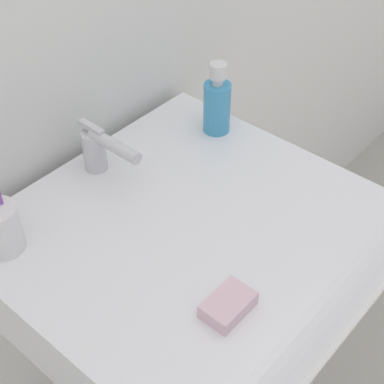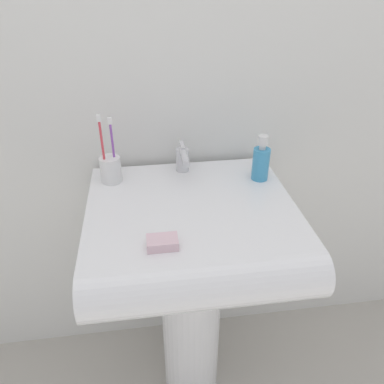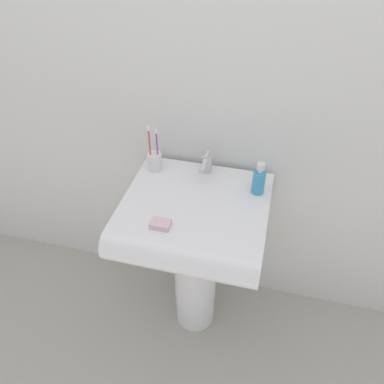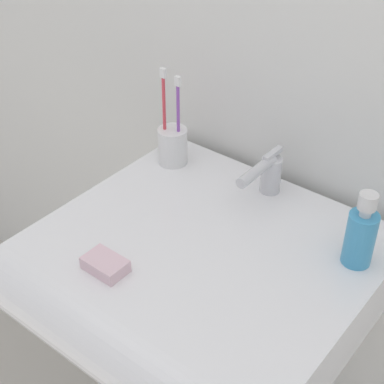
# 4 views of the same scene
# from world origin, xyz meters

# --- Properties ---
(ground_plane) EXTENTS (6.00, 6.00, 0.00)m
(ground_plane) POSITION_xyz_m (0.00, 0.00, 0.00)
(ground_plane) COLOR #ADA89E
(ground_plane) RESTS_ON ground
(wall_back) EXTENTS (5.00, 0.05, 2.40)m
(wall_back) POSITION_xyz_m (0.00, 0.30, 1.20)
(wall_back) COLOR silver
(wall_back) RESTS_ON ground
(sink_pedestal) EXTENTS (0.20, 0.20, 0.72)m
(sink_pedestal) POSITION_xyz_m (0.00, 0.00, 0.36)
(sink_pedestal) COLOR white
(sink_pedestal) RESTS_ON ground
(sink_basin) EXTENTS (0.59, 0.57, 0.13)m
(sink_basin) POSITION_xyz_m (0.00, -0.05, 0.78)
(sink_basin) COLOR white
(sink_basin) RESTS_ON sink_pedestal
(faucet) EXTENTS (0.04, 0.14, 0.09)m
(faucet) POSITION_xyz_m (0.00, 0.18, 0.89)
(faucet) COLOR silver
(faucet) RESTS_ON sink_basin
(toothbrush_cup) EXTENTS (0.06, 0.06, 0.22)m
(toothbrush_cup) POSITION_xyz_m (-0.23, 0.16, 0.89)
(toothbrush_cup) COLOR white
(toothbrush_cup) RESTS_ON sink_basin
(soap_bottle) EXTENTS (0.05, 0.05, 0.15)m
(soap_bottle) POSITION_xyz_m (0.24, 0.11, 0.90)
(soap_bottle) COLOR #3F99CC
(soap_bottle) RESTS_ON sink_basin
(bar_soap) EXTENTS (0.08, 0.05, 0.02)m
(bar_soap) POSITION_xyz_m (-0.09, -0.18, 0.85)
(bar_soap) COLOR silver
(bar_soap) RESTS_ON sink_basin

